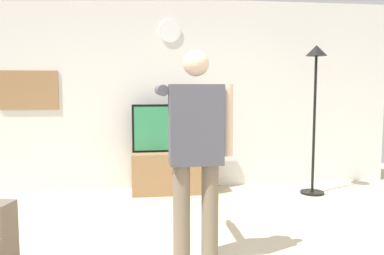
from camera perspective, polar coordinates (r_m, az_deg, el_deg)
back_wall at (r=5.81m, az=-1.97°, el=4.67°), size 6.40×0.10×2.70m
tv_stand at (r=5.58m, az=-2.85°, el=-6.42°), size 1.10×0.45×0.57m
television at (r=5.53m, az=-2.92°, el=-0.09°), size 1.09×0.07×0.66m
wall_clock at (r=5.79m, az=-3.20°, el=13.55°), size 0.31×0.03×0.31m
framed_picture at (r=5.91m, az=-22.22°, el=4.94°), size 0.78×0.04×0.53m
floor_lamp at (r=5.64m, az=17.18°, el=5.32°), size 0.32×0.32×2.02m
person_standing_nearer_lamp at (r=3.23m, az=0.52°, el=-2.47°), size 0.61×0.78×1.76m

